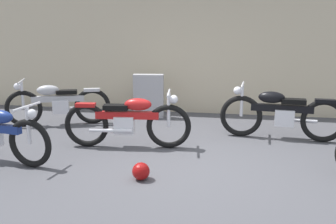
{
  "coord_description": "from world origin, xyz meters",
  "views": [
    {
      "loc": [
        0.51,
        -5.37,
        2.16
      ],
      "look_at": [
        -0.58,
        1.11,
        0.55
      ],
      "focal_mm": 40.65,
      "sensor_mm": 36.0,
      "label": 1
    }
  ],
  "objects": [
    {
      "name": "ground_plane",
      "position": [
        0.0,
        0.0,
        0.0
      ],
      "size": [
        40.0,
        40.0,
        0.0
      ],
      "primitive_type": "plane",
      "color": "#47474C"
    },
    {
      "name": "building_wall",
      "position": [
        0.0,
        3.53,
        1.63
      ],
      "size": [
        18.0,
        0.3,
        3.25
      ],
      "primitive_type": "cube",
      "color": "beige",
      "rests_on": "ground_plane"
    },
    {
      "name": "stone_marker",
      "position": [
        -1.3,
        2.79,
        0.49
      ],
      "size": [
        0.69,
        0.27,
        0.97
      ],
      "primitive_type": "cube",
      "rotation": [
        0.0,
        0.0,
        0.11
      ],
      "color": "#9E9EA3",
      "rests_on": "ground_plane"
    },
    {
      "name": "motorcycle_red",
      "position": [
        -1.2,
        0.69,
        0.47
      ],
      "size": [
        2.18,
        0.61,
        0.98
      ],
      "rotation": [
        0.0,
        0.0,
        0.11
      ],
      "color": "black",
      "rests_on": "ground_plane"
    },
    {
      "name": "motorcycle_black",
      "position": [
        1.42,
        1.61,
        0.48
      ],
      "size": [
        2.23,
        0.62,
        1.0
      ],
      "rotation": [
        0.0,
        0.0,
        3.06
      ],
      "color": "black",
      "rests_on": "ground_plane"
    },
    {
      "name": "helmet",
      "position": [
        -0.67,
        -0.61,
        0.12
      ],
      "size": [
        0.25,
        0.25,
        0.25
      ],
      "primitive_type": "sphere",
      "color": "maroon",
      "rests_on": "ground_plane"
    },
    {
      "name": "motorcycle_silver",
      "position": [
        -3.03,
        1.83,
        0.46
      ],
      "size": [
        2.06,
        0.9,
        0.96
      ],
      "rotation": [
        0.0,
        0.0,
        3.47
      ],
      "color": "black",
      "rests_on": "ground_plane"
    }
  ]
}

